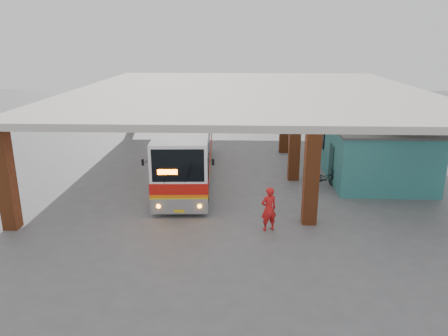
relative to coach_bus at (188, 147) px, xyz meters
name	(u,v)px	position (x,y,z in m)	size (l,w,h in m)	color
ground	(239,197)	(2.94, -3.24, -1.76)	(90.00, 90.00, 0.00)	#515154
brick_columns	(264,134)	(4.37, 1.76, 0.42)	(20.10, 21.60, 4.35)	brown
canopy_roof	(249,91)	(3.44, 3.26, 2.74)	(21.00, 23.00, 0.30)	#BCB5AA
shop_building	(371,149)	(10.43, 0.76, -0.19)	(5.20, 8.20, 3.11)	#2C6E6E
coach_bus	(188,147)	(0.00, 0.00, 0.00)	(3.14, 12.25, 3.54)	white
motorcycle	(324,178)	(7.43, -1.50, -1.28)	(0.63, 1.80, 0.95)	black
pedestrian	(269,209)	(4.15, -7.04, -0.82)	(0.68, 0.45, 1.88)	red
red_chair	(312,152)	(7.72, 4.70, -1.43)	(0.44, 0.44, 0.72)	red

